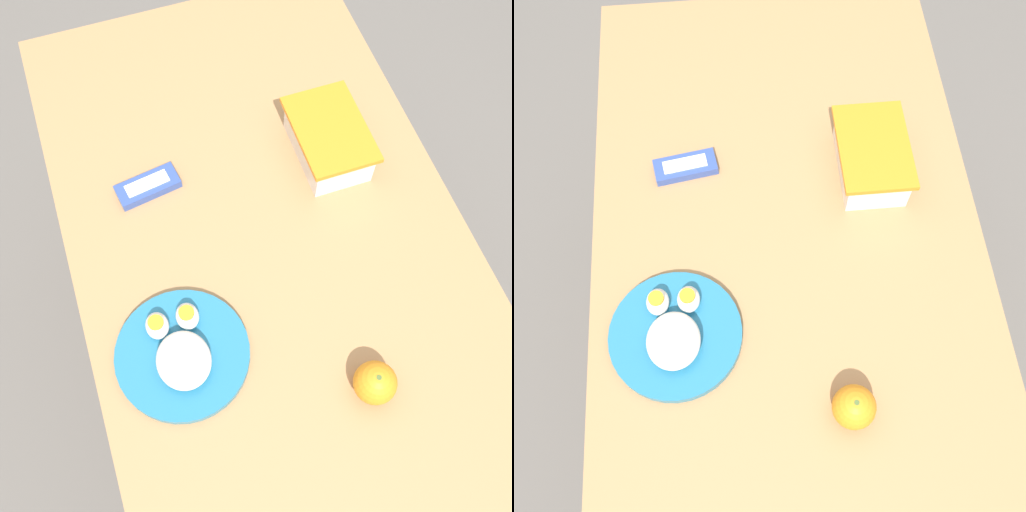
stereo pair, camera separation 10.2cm
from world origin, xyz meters
TOP-DOWN VIEW (x-y plane):
  - ground_plane at (0.00, 0.00)m, footprint 10.00×10.00m
  - table at (0.00, 0.00)m, footprint 1.23×0.70m
  - food_container at (-0.15, 0.17)m, footprint 0.19×0.13m
  - orange_fruit at (0.29, 0.07)m, footprint 0.07×0.07m
  - rice_plate at (0.15, -0.20)m, footprint 0.22×0.22m
  - candy_bar at (-0.18, -0.18)m, footprint 0.07×0.12m

SIDE VIEW (x-z plane):
  - ground_plane at x=0.00m, z-range 0.00..0.00m
  - table at x=0.00m, z-range 0.28..1.04m
  - candy_bar at x=-0.18m, z-range 0.77..0.79m
  - rice_plate at x=0.15m, z-range 0.76..0.82m
  - food_container at x=-0.15m, z-range 0.76..0.84m
  - orange_fruit at x=0.29m, z-range 0.77..0.84m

